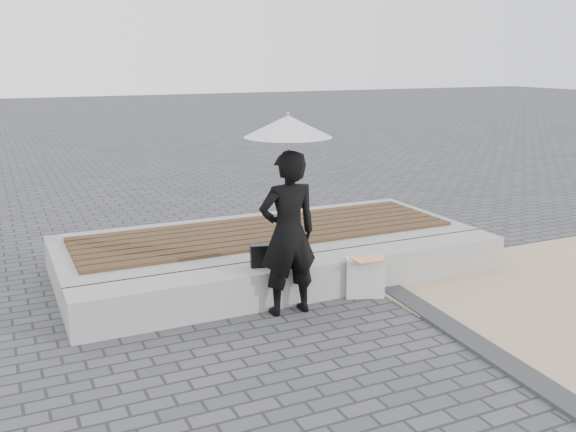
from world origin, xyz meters
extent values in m
plane|color=#47474B|center=(0.00, 0.00, 0.00)|extent=(80.00, 80.00, 0.00)
cube|color=#333336|center=(0.75, -0.50, 0.02)|extent=(0.61, 5.20, 0.04)
cube|color=#969691|center=(0.00, 1.60, 0.20)|extent=(5.00, 0.45, 0.40)
cube|color=#9F9F9A|center=(0.00, 2.80, 0.20)|extent=(5.00, 2.00, 0.40)
imported|color=black|center=(-0.42, 1.27, 0.82)|extent=(0.61, 0.40, 1.65)
cylinder|color=#B5B4B9|center=(-0.42, 1.27, 1.35)|extent=(0.01, 0.01, 0.84)
cone|color=silver|center=(-0.42, 1.27, 1.87)|extent=(0.84, 0.84, 0.20)
sphere|color=#B5B4B9|center=(-0.42, 1.27, 1.99)|extent=(0.03, 0.03, 0.03)
cube|color=black|center=(-0.51, 1.60, 0.52)|extent=(0.35, 0.20, 0.24)
cube|color=beige|center=(0.51, 1.32, 0.22)|extent=(0.44, 0.31, 0.43)
cube|color=#FE4B61|center=(0.51, 1.27, 0.44)|extent=(0.32, 0.24, 0.01)
camera|label=1|loc=(-2.97, -4.17, 2.50)|focal=39.77mm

